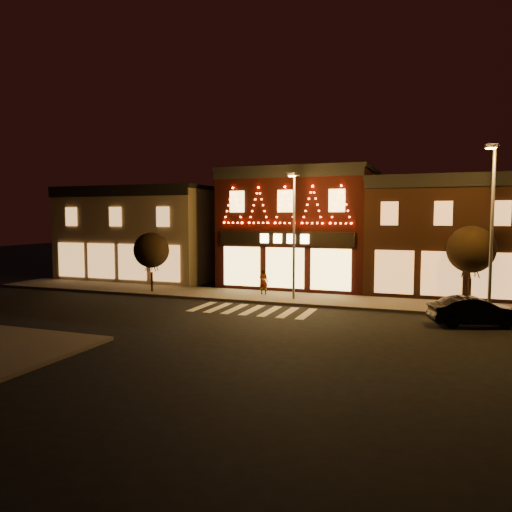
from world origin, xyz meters
The scene contains 11 objects.
ground centered at (0.00, 0.00, 0.00)m, with size 120.00×120.00×0.00m, color black.
sidewalk_far centered at (2.00, 8.00, 0.07)m, with size 44.00×4.00×0.15m, color #47423D.
building_left centered at (-13.00, 13.99, 3.66)m, with size 12.20×8.28×7.30m.
building_pulp centered at (0.00, 13.98, 4.16)m, with size 10.20×8.34×8.30m.
building_right_a centered at (9.50, 13.99, 3.76)m, with size 9.20×8.28×7.50m.
streetlamp_mid centered at (1.35, 7.25, 4.46)m, with size 0.61×1.68×7.34m.
streetlamp_right centered at (11.71, 6.36, 5.01)m, with size 0.67×1.90×8.29m.
tree_left centered at (-8.16, 7.07, 2.84)m, with size 2.30×2.30×3.84m.
tree_right centered at (10.99, 9.16, 3.20)m, with size 2.61×2.61×4.36m.
dark_sedan centered at (10.96, 4.06, 0.67)m, with size 1.41×4.05×1.33m, color black.
pedestrian centered at (-0.94, 8.49, 0.95)m, with size 0.59×0.38×1.61m, color gray.
Camera 1 is at (9.31, -20.50, 5.03)m, focal length 34.68 mm.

